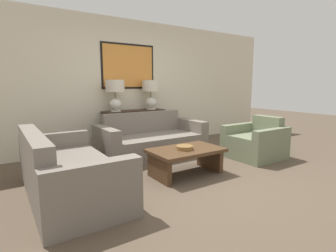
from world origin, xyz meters
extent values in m
plane|color=brown|center=(0.00, 0.00, 0.00)|extent=(20.00, 20.00, 0.00)
cube|color=beige|center=(0.00, 2.37, 1.32)|extent=(7.86, 0.10, 2.65)
cube|color=black|center=(0.00, 2.31, 1.70)|extent=(1.18, 0.01, 0.92)
cube|color=orange|center=(0.00, 2.31, 1.70)|extent=(1.10, 0.02, 0.84)
cube|color=#332319|center=(0.00, 2.09, 0.40)|extent=(1.28, 0.40, 0.80)
cylinder|color=silver|center=(-0.40, 2.09, 0.82)|extent=(0.20, 0.20, 0.02)
sphere|color=silver|center=(-0.40, 2.09, 0.95)|extent=(0.24, 0.24, 0.24)
cylinder|color=#8C7A51|center=(-0.40, 2.09, 1.12)|extent=(0.02, 0.02, 0.12)
cylinder|color=beige|center=(-0.40, 2.09, 1.30)|extent=(0.37, 0.37, 0.23)
cylinder|color=silver|center=(0.40, 2.09, 0.82)|extent=(0.20, 0.20, 0.02)
sphere|color=silver|center=(0.40, 2.09, 0.95)|extent=(0.24, 0.24, 0.24)
cylinder|color=#8C7A51|center=(0.40, 2.09, 1.12)|extent=(0.02, 0.02, 0.12)
cylinder|color=beige|center=(0.40, 2.09, 1.30)|extent=(0.37, 0.37, 0.23)
cube|color=slate|center=(0.00, 1.27, 0.20)|extent=(1.60, 0.75, 0.40)
cube|color=slate|center=(0.00, 1.73, 0.40)|extent=(1.60, 0.18, 0.80)
cube|color=slate|center=(-0.89, 1.36, 0.31)|extent=(0.18, 0.93, 0.63)
cube|color=slate|center=(0.89, 1.36, 0.31)|extent=(0.18, 0.93, 0.63)
cube|color=slate|center=(-1.59, 0.40, 0.20)|extent=(0.75, 1.60, 0.40)
cube|color=slate|center=(-2.06, 0.40, 0.40)|extent=(0.18, 1.60, 0.80)
cube|color=slate|center=(-1.68, -0.49, 0.31)|extent=(0.93, 0.18, 0.63)
cube|color=slate|center=(-1.68, 1.29, 0.31)|extent=(0.93, 0.18, 0.63)
cube|color=#4C331E|center=(-0.09, 0.21, 0.37)|extent=(1.07, 0.67, 0.05)
cube|color=#4C331E|center=(-0.55, 0.21, 0.17)|extent=(0.07, 0.53, 0.34)
cube|color=#4C331E|center=(0.38, 0.21, 0.17)|extent=(0.07, 0.53, 0.34)
cylinder|color=olive|center=(-0.13, 0.18, 0.42)|extent=(0.24, 0.24, 0.06)
cube|color=#707A5B|center=(1.43, 0.25, 0.21)|extent=(0.72, 0.58, 0.42)
cube|color=#707A5B|center=(1.88, 0.25, 0.37)|extent=(0.18, 0.58, 0.74)
cube|color=#707A5B|center=(1.52, 0.61, 0.29)|extent=(0.90, 0.14, 0.58)
cube|color=#707A5B|center=(1.52, -0.11, 0.29)|extent=(0.90, 0.14, 0.58)
camera|label=1|loc=(-2.38, -2.78, 1.33)|focal=28.00mm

